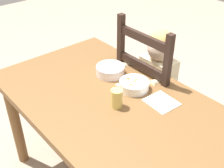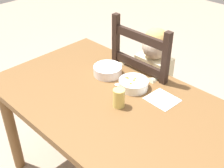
{
  "view_description": "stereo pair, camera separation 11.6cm",
  "coord_description": "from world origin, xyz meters",
  "px_view_note": "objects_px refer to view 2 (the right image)",
  "views": [
    {
      "loc": [
        0.96,
        -0.81,
        1.65
      ],
      "look_at": [
        -0.04,
        0.05,
        0.78
      ],
      "focal_mm": 47.12,
      "sensor_mm": 36.0,
      "label": 1
    },
    {
      "loc": [
        0.89,
        -0.89,
        1.65
      ],
      "look_at": [
        -0.04,
        0.05,
        0.78
      ],
      "focal_mm": 47.12,
      "sensor_mm": 36.0,
      "label": 2
    }
  ],
  "objects_px": {
    "dining_chair": "(149,95)",
    "bowl_of_peas": "(108,70)",
    "dining_table": "(112,114)",
    "bowl_of_carrots": "(134,84)",
    "spoon": "(122,85)",
    "child_figure": "(150,76)",
    "drinking_cup": "(119,98)"
  },
  "relations": [
    {
      "from": "child_figure",
      "to": "spoon",
      "type": "distance_m",
      "value": 0.34
    },
    {
      "from": "bowl_of_carrots",
      "to": "spoon",
      "type": "height_order",
      "value": "bowl_of_carrots"
    },
    {
      "from": "dining_chair",
      "to": "spoon",
      "type": "relative_size",
      "value": 8.85
    },
    {
      "from": "dining_chair",
      "to": "bowl_of_carrots",
      "type": "distance_m",
      "value": 0.42
    },
    {
      "from": "dining_chair",
      "to": "child_figure",
      "type": "height_order",
      "value": "dining_chair"
    },
    {
      "from": "child_figure",
      "to": "bowl_of_peas",
      "type": "height_order",
      "value": "child_figure"
    },
    {
      "from": "bowl_of_carrots",
      "to": "drinking_cup",
      "type": "bearing_deg",
      "value": -72.52
    },
    {
      "from": "child_figure",
      "to": "dining_chair",
      "type": "bearing_deg",
      "value": 91.57
    },
    {
      "from": "drinking_cup",
      "to": "bowl_of_carrots",
      "type": "bearing_deg",
      "value": 107.48
    },
    {
      "from": "spoon",
      "to": "bowl_of_peas",
      "type": "bearing_deg",
      "value": 168.77
    },
    {
      "from": "dining_table",
      "to": "drinking_cup",
      "type": "distance_m",
      "value": 0.17
    },
    {
      "from": "dining_chair",
      "to": "bowl_of_carrots",
      "type": "bearing_deg",
      "value": -70.78
    },
    {
      "from": "bowl_of_carrots",
      "to": "child_figure",
      "type": "bearing_deg",
      "value": 109.28
    },
    {
      "from": "child_figure",
      "to": "bowl_of_carrots",
      "type": "bearing_deg",
      "value": -70.72
    },
    {
      "from": "bowl_of_carrots",
      "to": "dining_chair",
      "type": "bearing_deg",
      "value": 109.22
    },
    {
      "from": "dining_table",
      "to": "dining_chair",
      "type": "bearing_deg",
      "value": 100.93
    },
    {
      "from": "dining_chair",
      "to": "spoon",
      "type": "bearing_deg",
      "value": -82.5
    },
    {
      "from": "spoon",
      "to": "drinking_cup",
      "type": "distance_m",
      "value": 0.19
    },
    {
      "from": "bowl_of_peas",
      "to": "spoon",
      "type": "height_order",
      "value": "bowl_of_peas"
    },
    {
      "from": "child_figure",
      "to": "drinking_cup",
      "type": "bearing_deg",
      "value": -71.39
    },
    {
      "from": "dining_chair",
      "to": "bowl_of_peas",
      "type": "bearing_deg",
      "value": -109.22
    },
    {
      "from": "dining_table",
      "to": "bowl_of_carrots",
      "type": "distance_m",
      "value": 0.21
    },
    {
      "from": "dining_chair",
      "to": "bowl_of_carrots",
      "type": "height_order",
      "value": "dining_chair"
    },
    {
      "from": "dining_table",
      "to": "bowl_of_peas",
      "type": "relative_size",
      "value": 7.97
    },
    {
      "from": "dining_table",
      "to": "bowl_of_carrots",
      "type": "height_order",
      "value": "bowl_of_carrots"
    },
    {
      "from": "dining_chair",
      "to": "spoon",
      "type": "height_order",
      "value": "dining_chair"
    },
    {
      "from": "dining_table",
      "to": "child_figure",
      "type": "distance_m",
      "value": 0.46
    },
    {
      "from": "dining_chair",
      "to": "bowl_of_carrots",
      "type": "xyz_separation_m",
      "value": [
        0.1,
        -0.29,
        0.28
      ]
    },
    {
      "from": "dining_table",
      "to": "bowl_of_peas",
      "type": "bearing_deg",
      "value": 140.19
    },
    {
      "from": "child_figure",
      "to": "drinking_cup",
      "type": "relative_size",
      "value": 9.56
    },
    {
      "from": "child_figure",
      "to": "drinking_cup",
      "type": "distance_m",
      "value": 0.52
    },
    {
      "from": "child_figure",
      "to": "bowl_of_carrots",
      "type": "relative_size",
      "value": 5.78
    }
  ]
}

